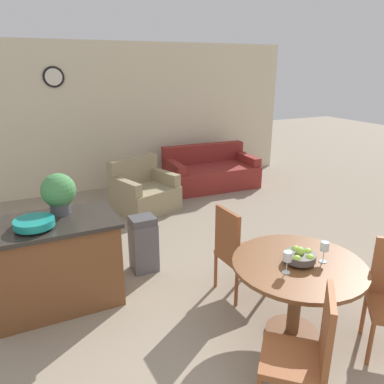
{
  "coord_description": "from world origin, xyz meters",
  "views": [
    {
      "loc": [
        -1.47,
        -1.23,
        2.29
      ],
      "look_at": [
        0.28,
        2.38,
        0.92
      ],
      "focal_mm": 35.0,
      "sensor_mm": 36.0,
      "label": 1
    }
  ],
  "objects_px": {
    "dining_table": "(297,280)",
    "teal_bowl": "(34,223)",
    "trash_bin": "(144,244)",
    "wine_glass_right": "(325,247)",
    "dining_chair_near_left": "(306,351)",
    "dining_chair_far_side": "(236,249)",
    "potted_plant": "(59,192)",
    "couch": "(210,172)",
    "armchair": "(143,193)",
    "fruit_bowl": "(300,256)",
    "kitchen_island": "(55,263)",
    "wine_glass_left": "(287,257)"
  },
  "relations": [
    {
      "from": "dining_table",
      "to": "teal_bowl",
      "type": "distance_m",
      "value": 2.36
    },
    {
      "from": "trash_bin",
      "to": "wine_glass_right",
      "type": "bearing_deg",
      "value": -59.55
    },
    {
      "from": "dining_chair_near_left",
      "to": "dining_chair_far_side",
      "type": "relative_size",
      "value": 1.0
    },
    {
      "from": "trash_bin",
      "to": "potted_plant",
      "type": "bearing_deg",
      "value": -175.12
    },
    {
      "from": "dining_chair_near_left",
      "to": "couch",
      "type": "bearing_deg",
      "value": 20.62
    },
    {
      "from": "potted_plant",
      "to": "couch",
      "type": "height_order",
      "value": "potted_plant"
    },
    {
      "from": "teal_bowl",
      "to": "armchair",
      "type": "bearing_deg",
      "value": 51.71
    },
    {
      "from": "wine_glass_right",
      "to": "fruit_bowl",
      "type": "bearing_deg",
      "value": 159.85
    },
    {
      "from": "teal_bowl",
      "to": "trash_bin",
      "type": "xyz_separation_m",
      "value": [
        1.12,
        0.36,
        -0.62
      ]
    },
    {
      "from": "dining_chair_far_side",
      "to": "potted_plant",
      "type": "height_order",
      "value": "potted_plant"
    },
    {
      "from": "kitchen_island",
      "to": "armchair",
      "type": "height_order",
      "value": "kitchen_island"
    },
    {
      "from": "wine_glass_right",
      "to": "armchair",
      "type": "distance_m",
      "value": 3.65
    },
    {
      "from": "potted_plant",
      "to": "kitchen_island",
      "type": "bearing_deg",
      "value": -126.3
    },
    {
      "from": "dining_chair_near_left",
      "to": "dining_chair_far_side",
      "type": "bearing_deg",
      "value": 28.34
    },
    {
      "from": "couch",
      "to": "armchair",
      "type": "xyz_separation_m",
      "value": [
        -1.6,
        -0.63,
        0.01
      ]
    },
    {
      "from": "dining_table",
      "to": "fruit_bowl",
      "type": "bearing_deg",
      "value": 53.07
    },
    {
      "from": "dining_table",
      "to": "fruit_bowl",
      "type": "relative_size",
      "value": 4.2
    },
    {
      "from": "potted_plant",
      "to": "wine_glass_right",
      "type": "bearing_deg",
      "value": -41.35
    },
    {
      "from": "dining_chair_far_side",
      "to": "teal_bowl",
      "type": "distance_m",
      "value": 1.94
    },
    {
      "from": "dining_chair_near_left",
      "to": "potted_plant",
      "type": "relative_size",
      "value": 2.34
    },
    {
      "from": "fruit_bowl",
      "to": "wine_glass_left",
      "type": "distance_m",
      "value": 0.22
    },
    {
      "from": "wine_glass_left",
      "to": "potted_plant",
      "type": "relative_size",
      "value": 0.45
    },
    {
      "from": "dining_chair_far_side",
      "to": "armchair",
      "type": "distance_m",
      "value": 2.74
    },
    {
      "from": "wine_glass_left",
      "to": "kitchen_island",
      "type": "bearing_deg",
      "value": 137.3
    },
    {
      "from": "wine_glass_left",
      "to": "armchair",
      "type": "height_order",
      "value": "wine_glass_left"
    },
    {
      "from": "dining_table",
      "to": "fruit_bowl",
      "type": "height_order",
      "value": "fruit_bowl"
    },
    {
      "from": "fruit_bowl",
      "to": "couch",
      "type": "xyz_separation_m",
      "value": [
        1.41,
        4.15,
        -0.51
      ]
    },
    {
      "from": "dining_chair_far_side",
      "to": "couch",
      "type": "bearing_deg",
      "value": 152.58
    },
    {
      "from": "wine_glass_right",
      "to": "armchair",
      "type": "bearing_deg",
      "value": 96.02
    },
    {
      "from": "dining_table",
      "to": "wine_glass_left",
      "type": "height_order",
      "value": "wine_glass_left"
    },
    {
      "from": "wine_glass_left",
      "to": "kitchen_island",
      "type": "distance_m",
      "value": 2.22
    },
    {
      "from": "dining_chair_near_left",
      "to": "wine_glass_right",
      "type": "distance_m",
      "value": 0.94
    },
    {
      "from": "dining_chair_far_side",
      "to": "potted_plant",
      "type": "bearing_deg",
      "value": -119.96
    },
    {
      "from": "wine_glass_left",
      "to": "trash_bin",
      "type": "distance_m",
      "value": 1.91
    },
    {
      "from": "dining_chair_far_side",
      "to": "fruit_bowl",
      "type": "bearing_deg",
      "value": 5.88
    },
    {
      "from": "wine_glass_right",
      "to": "teal_bowl",
      "type": "bearing_deg",
      "value": 147.49
    },
    {
      "from": "wine_glass_left",
      "to": "dining_table",
      "type": "bearing_deg",
      "value": 20.53
    },
    {
      "from": "dining_table",
      "to": "fruit_bowl",
      "type": "xyz_separation_m",
      "value": [
        0.0,
        0.0,
        0.23
      ]
    },
    {
      "from": "fruit_bowl",
      "to": "dining_table",
      "type": "bearing_deg",
      "value": -126.93
    },
    {
      "from": "wine_glass_right",
      "to": "potted_plant",
      "type": "height_order",
      "value": "potted_plant"
    },
    {
      "from": "armchair",
      "to": "kitchen_island",
      "type": "bearing_deg",
      "value": -145.21
    },
    {
      "from": "dining_chair_near_left",
      "to": "wine_glass_right",
      "type": "relative_size",
      "value": 5.21
    },
    {
      "from": "wine_glass_right",
      "to": "couch",
      "type": "bearing_deg",
      "value": 73.88
    },
    {
      "from": "dining_chair_far_side",
      "to": "potted_plant",
      "type": "relative_size",
      "value": 2.34
    },
    {
      "from": "kitchen_island",
      "to": "wine_glass_left",
      "type": "bearing_deg",
      "value": -42.7
    },
    {
      "from": "fruit_bowl",
      "to": "wine_glass_right",
      "type": "xyz_separation_m",
      "value": [
        0.19,
        -0.07,
        0.07
      ]
    },
    {
      "from": "trash_bin",
      "to": "armchair",
      "type": "height_order",
      "value": "armchair"
    },
    {
      "from": "fruit_bowl",
      "to": "teal_bowl",
      "type": "height_order",
      "value": "teal_bowl"
    },
    {
      "from": "dining_table",
      "to": "fruit_bowl",
      "type": "distance_m",
      "value": 0.23
    },
    {
      "from": "kitchen_island",
      "to": "wine_glass_right",
      "type": "bearing_deg",
      "value": -36.57
    }
  ]
}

